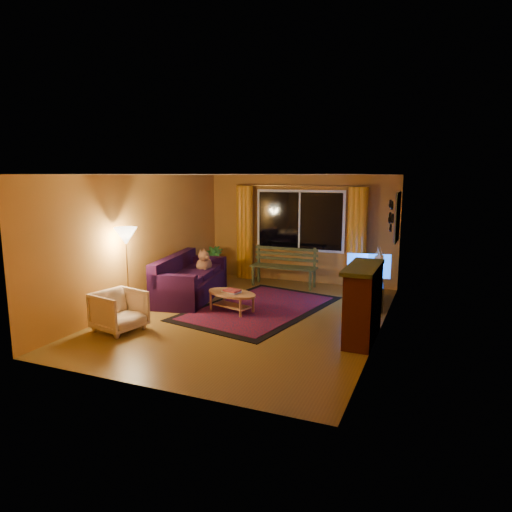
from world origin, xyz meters
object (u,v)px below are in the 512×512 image
at_px(floor_lamp, 128,272).
at_px(tv_console, 373,293).
at_px(sofa, 191,277).
at_px(coffee_table, 232,302).
at_px(armchair, 119,309).
at_px(bench, 283,277).

xyz_separation_m(floor_lamp, tv_console, (3.92, 2.41, -0.57)).
xyz_separation_m(sofa, tv_console, (3.53, 0.90, -0.20)).
relative_size(sofa, coffee_table, 2.09).
height_order(armchair, floor_lamp, floor_lamp).
distance_m(bench, armchair, 4.12).
xyz_separation_m(sofa, armchair, (-0.04, -2.19, -0.08)).
distance_m(sofa, armchair, 2.19).
xyz_separation_m(bench, armchair, (-1.48, -3.85, 0.14)).
bearing_deg(armchair, tv_console, -36.68).
height_order(bench, armchair, armchair).
height_order(armchair, coffee_table, armchair).
distance_m(floor_lamp, tv_console, 4.63).
relative_size(armchair, floor_lamp, 0.45).
xyz_separation_m(bench, coffee_table, (-0.23, -2.24, -0.04)).
bearing_deg(tv_console, bench, 152.68).
bearing_deg(bench, coffee_table, -96.15).
bearing_deg(floor_lamp, sofa, 75.67).
distance_m(armchair, coffee_table, 2.05).
distance_m(coffee_table, tv_console, 2.76).
bearing_deg(armchair, coffee_table, -25.26).
bearing_deg(floor_lamp, armchair, -63.56).
bearing_deg(tv_console, armchair, -146.66).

